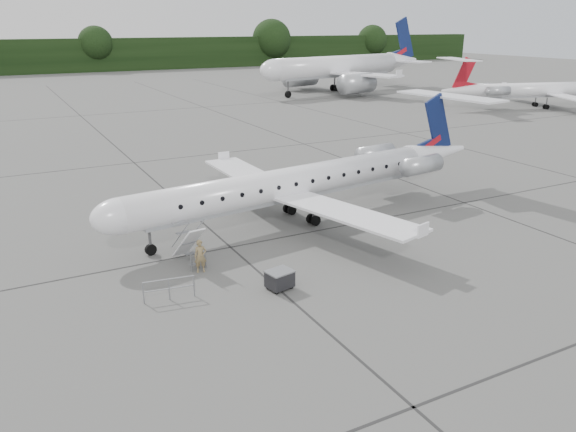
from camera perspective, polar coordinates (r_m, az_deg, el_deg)
ground at (r=28.96m, az=9.95°, el=-4.83°), size 320.00×320.00×0.00m
treeline at (r=151.82m, az=-22.36°, el=14.80°), size 260.00×4.00×8.00m
main_regional_jet at (r=33.47m, az=0.08°, el=4.90°), size 28.86×22.49×6.81m
airstair at (r=28.68m, az=-10.09°, el=-2.78°), size 1.15×2.37×2.13m
passenger at (r=27.69m, az=-8.89°, el=-4.05°), size 0.67×0.51×1.66m
safety_railing at (r=25.35m, az=-11.99°, el=-7.32°), size 2.19×0.41×1.00m
baggage_cart at (r=25.79m, az=-0.85°, el=-6.45°), size 1.27×1.11×0.97m
bg_narrowbody at (r=100.38m, az=5.02°, el=15.91°), size 39.19×31.62×12.50m
bg_regional_right at (r=90.20m, az=25.07°, el=12.19°), size 31.52×26.37×7.12m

